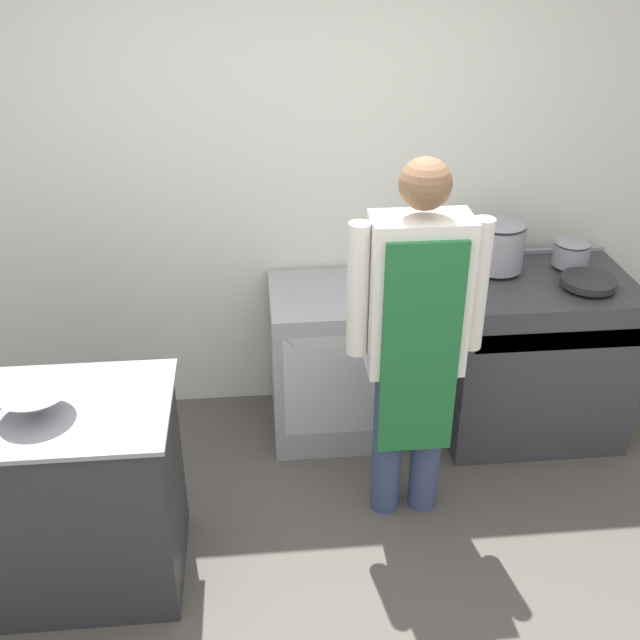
% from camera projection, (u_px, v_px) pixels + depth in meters
% --- Properties ---
extents(wall_back, '(8.00, 0.05, 2.70)m').
position_uv_depth(wall_back, '(296.00, 174.00, 3.86)').
color(wall_back, silver).
rests_on(wall_back, ground_plane).
extents(prep_counter, '(1.11, 0.62, 0.89)m').
position_uv_depth(prep_counter, '(44.00, 497.00, 3.06)').
color(prep_counter, '#2D2D33').
rests_on(prep_counter, ground_plane).
extents(stove, '(0.93, 0.70, 0.92)m').
position_uv_depth(stove, '(531.00, 354.00, 4.03)').
color(stove, '#38383D').
rests_on(stove, ground_plane).
extents(fridge_unit, '(0.67, 0.60, 0.83)m').
position_uv_depth(fridge_unit, '(334.00, 362.00, 4.02)').
color(fridge_unit, '#93999E').
rests_on(fridge_unit, ground_plane).
extents(person_cook, '(0.59, 0.24, 1.73)m').
position_uv_depth(person_cook, '(415.00, 331.00, 3.18)').
color(person_cook, '#38476B').
rests_on(person_cook, ground_plane).
extents(mixing_bowl, '(0.28, 0.28, 0.11)m').
position_uv_depth(mixing_bowl, '(36.00, 402.00, 2.79)').
color(mixing_bowl, gray).
rests_on(mixing_bowl, prep_counter).
extents(stock_pot, '(0.27, 0.27, 0.27)m').
position_uv_depth(stock_pot, '(499.00, 244.00, 3.83)').
color(stock_pot, gray).
rests_on(stock_pot, stove).
extents(saute_pan, '(0.27, 0.27, 0.04)m').
position_uv_depth(saute_pan, '(589.00, 282.00, 3.70)').
color(saute_pan, '#262628').
rests_on(saute_pan, stove).
extents(sauce_pot, '(0.19, 0.19, 0.14)m').
position_uv_depth(sauce_pot, '(571.00, 252.00, 3.89)').
color(sauce_pot, gray).
rests_on(sauce_pot, stove).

